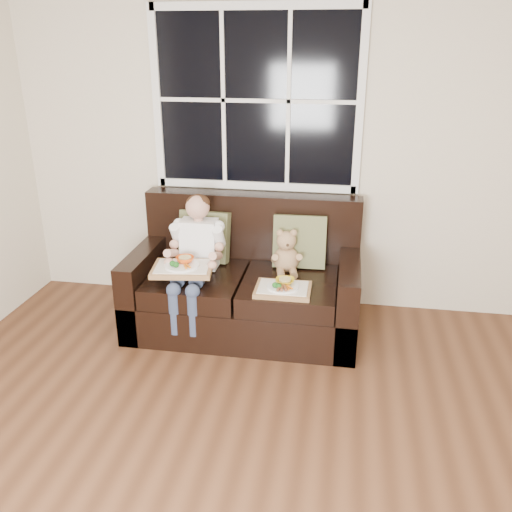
% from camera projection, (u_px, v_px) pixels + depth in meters
% --- Properties ---
extents(room_walls, '(4.52, 5.02, 2.71)m').
position_uv_depth(room_walls, '(226.00, 196.00, 1.79)').
color(room_walls, beige).
rests_on(room_walls, ground).
extents(window_back, '(1.62, 0.04, 1.37)m').
position_uv_depth(window_back, '(256.00, 101.00, 4.10)').
color(window_back, black).
rests_on(window_back, room_walls).
extents(loveseat, '(1.70, 0.92, 0.96)m').
position_uv_depth(loveseat, '(246.00, 287.00, 4.17)').
color(loveseat, black).
rests_on(loveseat, ground).
extents(pillow_left, '(0.41, 0.22, 0.41)m').
position_uv_depth(pillow_left, '(204.00, 236.00, 4.24)').
color(pillow_left, '#5E623D').
rests_on(pillow_left, loveseat).
extents(pillow_right, '(0.41, 0.20, 0.41)m').
position_uv_depth(pillow_right, '(300.00, 241.00, 4.12)').
color(pillow_right, '#5E623D').
rests_on(pillow_right, loveseat).
extents(child, '(0.39, 0.60, 0.89)m').
position_uv_depth(child, '(196.00, 248.00, 3.99)').
color(child, white).
rests_on(child, loveseat).
extents(teddy_bear, '(0.22, 0.27, 0.34)m').
position_uv_depth(teddy_bear, '(286.00, 254.00, 4.05)').
color(teddy_bear, tan).
rests_on(teddy_bear, loveseat).
extents(tray_left, '(0.46, 0.38, 0.10)m').
position_uv_depth(tray_left, '(183.00, 267.00, 3.84)').
color(tray_left, '#9D7A46').
rests_on(tray_left, child).
extents(tray_right, '(0.39, 0.30, 0.09)m').
position_uv_depth(tray_right, '(283.00, 288.00, 3.75)').
color(tray_right, '#9D7A46').
rests_on(tray_right, loveseat).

